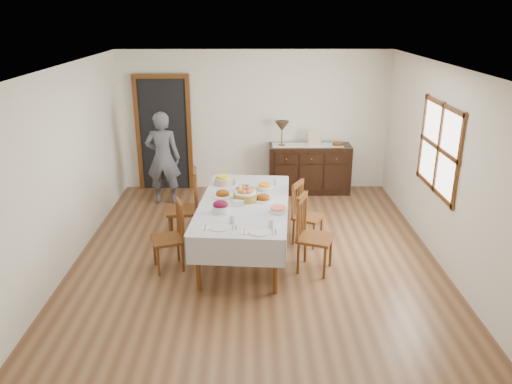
{
  "coord_description": "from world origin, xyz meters",
  "views": [
    {
      "loc": [
        -0.06,
        -6.21,
        3.26
      ],
      "look_at": [
        0.0,
        0.1,
        0.95
      ],
      "focal_mm": 35.0,
      "sensor_mm": 36.0,
      "label": 1
    }
  ],
  "objects_px": {
    "chair_left_near": "(171,235)",
    "chair_left_far": "(186,206)",
    "chair_right_near": "(311,233)",
    "sideboard": "(309,169)",
    "person": "(163,155)",
    "dining_table": "(244,208)",
    "chair_right_far": "(305,213)",
    "table_lamp": "(282,127)"
  },
  "relations": [
    {
      "from": "sideboard",
      "to": "chair_right_near",
      "type": "bearing_deg",
      "value": -95.75
    },
    {
      "from": "table_lamp",
      "to": "person",
      "type": "bearing_deg",
      "value": -166.49
    },
    {
      "from": "dining_table",
      "to": "person",
      "type": "bearing_deg",
      "value": 129.72
    },
    {
      "from": "dining_table",
      "to": "table_lamp",
      "type": "height_order",
      "value": "table_lamp"
    },
    {
      "from": "chair_left_near",
      "to": "chair_right_far",
      "type": "distance_m",
      "value": 1.99
    },
    {
      "from": "dining_table",
      "to": "chair_right_far",
      "type": "distance_m",
      "value": 1.0
    },
    {
      "from": "chair_right_near",
      "to": "person",
      "type": "relative_size",
      "value": 0.59
    },
    {
      "from": "chair_left_near",
      "to": "chair_right_far",
      "type": "bearing_deg",
      "value": 93.65
    },
    {
      "from": "table_lamp",
      "to": "chair_left_far",
      "type": "bearing_deg",
      "value": -126.09
    },
    {
      "from": "sideboard",
      "to": "table_lamp",
      "type": "bearing_deg",
      "value": -176.03
    },
    {
      "from": "chair_right_near",
      "to": "table_lamp",
      "type": "relative_size",
      "value": 2.26
    },
    {
      "from": "person",
      "to": "chair_left_far",
      "type": "bearing_deg",
      "value": 111.83
    },
    {
      "from": "chair_right_far",
      "to": "chair_right_near",
      "type": "bearing_deg",
      "value": -151.75
    },
    {
      "from": "person",
      "to": "table_lamp",
      "type": "bearing_deg",
      "value": -165.04
    },
    {
      "from": "chair_right_far",
      "to": "chair_left_near",
      "type": "bearing_deg",
      "value": 141.02
    },
    {
      "from": "dining_table",
      "to": "person",
      "type": "relative_size",
      "value": 1.38
    },
    {
      "from": "chair_right_far",
      "to": "person",
      "type": "bearing_deg",
      "value": 82.88
    },
    {
      "from": "dining_table",
      "to": "person",
      "type": "distance_m",
      "value": 2.52
    },
    {
      "from": "dining_table",
      "to": "table_lamp",
      "type": "distance_m",
      "value": 2.71
    },
    {
      "from": "chair_right_near",
      "to": "dining_table",
      "type": "bearing_deg",
      "value": 85.18
    },
    {
      "from": "chair_left_far",
      "to": "person",
      "type": "distance_m",
      "value": 1.71
    },
    {
      "from": "sideboard",
      "to": "person",
      "type": "distance_m",
      "value": 2.72
    },
    {
      "from": "chair_left_near",
      "to": "sideboard",
      "type": "xyz_separation_m",
      "value": [
        2.14,
        2.97,
        -0.03
      ]
    },
    {
      "from": "table_lamp",
      "to": "chair_right_near",
      "type": "bearing_deg",
      "value": -85.73
    },
    {
      "from": "dining_table",
      "to": "chair_right_far",
      "type": "height_order",
      "value": "chair_right_far"
    },
    {
      "from": "chair_left_near",
      "to": "chair_left_far",
      "type": "bearing_deg",
      "value": 154.55
    },
    {
      "from": "chair_right_near",
      "to": "chair_right_far",
      "type": "relative_size",
      "value": 1.12
    },
    {
      "from": "chair_left_far",
      "to": "person",
      "type": "bearing_deg",
      "value": -165.2
    },
    {
      "from": "dining_table",
      "to": "table_lamp",
      "type": "xyz_separation_m",
      "value": [
        0.66,
        2.57,
        0.55
      ]
    },
    {
      "from": "chair_left_near",
      "to": "person",
      "type": "distance_m",
      "value": 2.51
    },
    {
      "from": "chair_left_far",
      "to": "chair_right_far",
      "type": "distance_m",
      "value": 1.75
    },
    {
      "from": "person",
      "to": "table_lamp",
      "type": "relative_size",
      "value": 3.82
    },
    {
      "from": "dining_table",
      "to": "chair_left_far",
      "type": "height_order",
      "value": "chair_left_far"
    },
    {
      "from": "dining_table",
      "to": "person",
      "type": "height_order",
      "value": "person"
    },
    {
      "from": "dining_table",
      "to": "chair_right_near",
      "type": "xyz_separation_m",
      "value": [
        0.88,
        -0.43,
        -0.18
      ]
    },
    {
      "from": "sideboard",
      "to": "person",
      "type": "bearing_deg",
      "value": -168.36
    },
    {
      "from": "chair_left_far",
      "to": "chair_right_far",
      "type": "height_order",
      "value": "chair_left_far"
    },
    {
      "from": "chair_right_far",
      "to": "sideboard",
      "type": "height_order",
      "value": "chair_right_far"
    },
    {
      "from": "chair_right_near",
      "to": "sideboard",
      "type": "relative_size",
      "value": 0.69
    },
    {
      "from": "chair_left_near",
      "to": "table_lamp",
      "type": "relative_size",
      "value": 2.07
    },
    {
      "from": "chair_right_near",
      "to": "sideboard",
      "type": "height_order",
      "value": "chair_right_near"
    },
    {
      "from": "chair_right_far",
      "to": "sideboard",
      "type": "distance_m",
      "value": 2.22
    }
  ]
}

